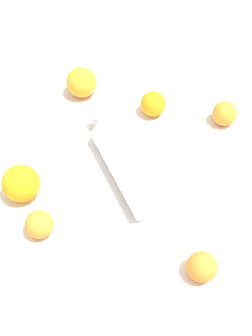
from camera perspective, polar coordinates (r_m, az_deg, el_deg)
The scene contains 8 objects.
ground_plane at distance 0.99m, azimuth 3.24°, elevation -1.27°, with size 2.40×2.40×0.00m, color silver.
water_bottle at distance 0.97m, azimuth -0.54°, elevation 0.94°, with size 0.28×0.23×0.07m.
orange_0 at distance 0.95m, azimuth -13.97°, elevation -2.00°, with size 0.08×0.08×0.08m, color orange.
orange_1 at distance 0.90m, azimuth -11.61°, elevation -7.44°, with size 0.06×0.06×0.06m, color orange.
orange_2 at distance 1.10m, azimuth 3.68°, elevation 8.63°, with size 0.07×0.07×0.07m, color orange.
orange_3 at distance 0.85m, azimuth 10.20°, elevation -12.98°, with size 0.06×0.06×0.06m, color orange.
orange_4 at distance 1.16m, azimuth -6.01°, elevation 11.44°, with size 0.08×0.08×0.08m, color orange.
orange_5 at distance 1.11m, azimuth 13.17°, elevation 7.19°, with size 0.06×0.06×0.06m, color orange.
Camera 1 is at (-0.23, 0.54, 0.79)m, focal length 45.18 mm.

